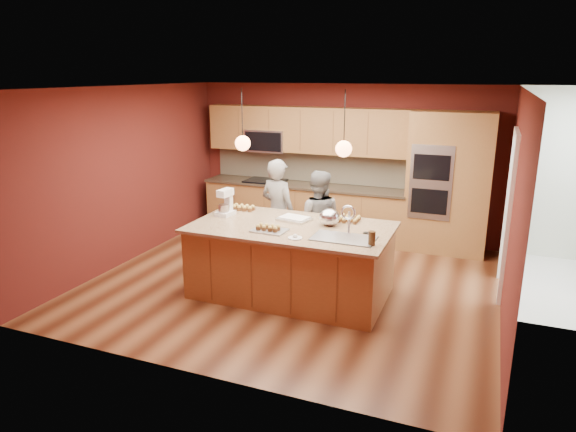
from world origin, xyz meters
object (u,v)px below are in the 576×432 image
at_px(island, 292,260).
at_px(person_left, 278,213).
at_px(mixing_bowl, 329,217).
at_px(person_right, 317,221).
at_px(stand_mixer, 225,204).

xyz_separation_m(island, person_left, (-0.61, 0.98, 0.34)).
xyz_separation_m(island, mixing_bowl, (0.44, 0.21, 0.58)).
bearing_deg(person_left, person_right, -164.44).
height_order(person_left, mixing_bowl, person_left).
relative_size(island, mixing_bowl, 9.53).
distance_m(island, mixing_bowl, 0.76).
bearing_deg(stand_mixer, island, -1.72).
bearing_deg(island, person_right, 88.85).
relative_size(person_left, person_right, 1.09).
height_order(person_right, mixing_bowl, person_right).
height_order(stand_mixer, mixing_bowl, stand_mixer).
xyz_separation_m(person_left, mixing_bowl, (1.05, -0.77, 0.24)).
bearing_deg(mixing_bowl, person_right, 118.59).
distance_m(person_left, mixing_bowl, 1.33).
relative_size(person_right, mixing_bowl, 5.57).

